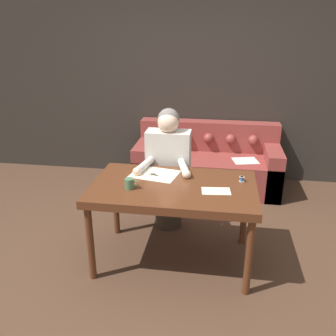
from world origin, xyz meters
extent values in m
plane|color=#4C3323|center=(0.00, 0.00, 0.00)|extent=(16.00, 16.00, 0.00)
cube|color=#2D2823|center=(0.00, 2.16, 1.30)|extent=(8.00, 0.06, 2.60)
cube|color=#562D19|center=(0.07, 0.06, 0.72)|extent=(1.41, 0.85, 0.07)
cylinder|color=#562D19|center=(-0.57, -0.31, 0.34)|extent=(0.06, 0.06, 0.69)
cylinder|color=#562D19|center=(0.71, -0.31, 0.34)|extent=(0.06, 0.06, 0.69)
cylinder|color=#562D19|center=(-0.57, 0.42, 0.34)|extent=(0.06, 0.06, 0.69)
cylinder|color=#562D19|center=(0.71, 0.42, 0.34)|extent=(0.06, 0.06, 0.69)
cube|color=brown|center=(0.29, 1.71, 0.22)|extent=(1.85, 0.81, 0.44)
cube|color=brown|center=(0.29, 2.00, 0.64)|extent=(1.85, 0.22, 0.39)
cube|color=brown|center=(-0.54, 1.71, 0.30)|extent=(0.20, 0.81, 0.60)
cube|color=brown|center=(1.12, 1.71, 0.30)|extent=(0.20, 0.81, 0.60)
sphere|color=brown|center=(-0.29, 1.87, 0.64)|extent=(0.13, 0.13, 0.13)
sphere|color=brown|center=(0.00, 1.87, 0.64)|extent=(0.13, 0.13, 0.13)
sphere|color=brown|center=(0.29, 1.87, 0.64)|extent=(0.13, 0.13, 0.13)
sphere|color=brown|center=(0.58, 1.87, 0.64)|extent=(0.13, 0.13, 0.13)
sphere|color=brown|center=(0.87, 1.87, 0.64)|extent=(0.13, 0.13, 0.13)
cube|color=white|center=(0.77, 1.61, 0.44)|extent=(0.35, 0.31, 0.00)
cylinder|color=#33281E|center=(-0.07, 0.66, 0.24)|extent=(0.28, 0.28, 0.48)
cube|color=beige|center=(-0.07, 0.66, 0.77)|extent=(0.44, 0.22, 0.58)
sphere|color=beige|center=(-0.07, 0.64, 1.15)|extent=(0.21, 0.21, 0.21)
sphere|color=slate|center=(-0.07, 0.67, 1.18)|extent=(0.21, 0.21, 0.21)
cylinder|color=beige|center=(-0.25, 0.38, 0.79)|extent=(0.14, 0.34, 0.07)
sphere|color=beige|center=(-0.29, 0.22, 0.79)|extent=(0.08, 0.08, 0.08)
cylinder|color=beige|center=(0.12, 0.38, 0.79)|extent=(0.15, 0.34, 0.07)
sphere|color=beige|center=(0.17, 0.22, 0.79)|extent=(0.08, 0.08, 0.08)
cube|color=beige|center=(-0.13, 0.26, 0.76)|extent=(0.47, 0.39, 0.00)
cube|color=beige|center=(0.43, -0.02, 0.76)|extent=(0.25, 0.17, 0.00)
cube|color=silver|center=(-0.04, 0.21, 0.76)|extent=(0.11, 0.04, 0.00)
cube|color=black|center=(-0.13, 0.23, 0.76)|extent=(0.07, 0.03, 0.00)
torus|color=black|center=(-0.16, 0.24, 0.76)|extent=(0.04, 0.04, 0.01)
cube|color=silver|center=(-0.04, 0.19, 0.76)|extent=(0.10, 0.07, 0.00)
cube|color=black|center=(-0.12, 0.24, 0.76)|extent=(0.07, 0.05, 0.00)
torus|color=black|center=(-0.15, 0.26, 0.76)|extent=(0.04, 0.04, 0.01)
cylinder|color=silver|center=(-0.09, 0.22, 0.76)|extent=(0.01, 0.01, 0.01)
cylinder|color=#47704C|center=(-0.28, -0.07, 0.80)|extent=(0.08, 0.08, 0.09)
torus|color=#47704C|center=(-0.23, -0.07, 0.81)|extent=(0.05, 0.01, 0.05)
cylinder|color=#3366B2|center=(0.65, 0.22, 0.78)|extent=(0.03, 0.03, 0.04)
cylinder|color=beige|center=(0.65, 0.22, 0.80)|extent=(0.04, 0.04, 0.00)
cylinder|color=beige|center=(0.65, 0.22, 0.76)|extent=(0.04, 0.04, 0.00)
camera|label=1|loc=(0.44, -2.68, 2.01)|focal=38.00mm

